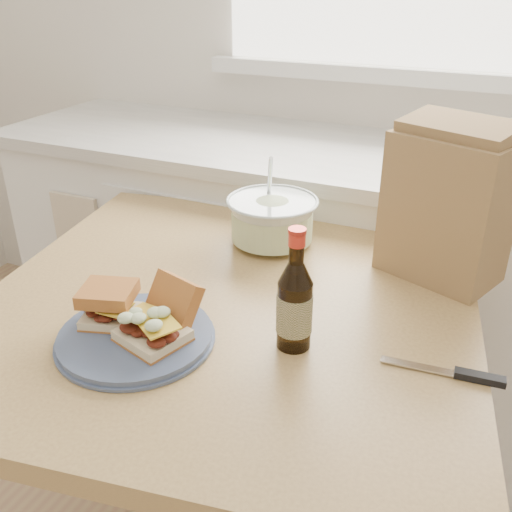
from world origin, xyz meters
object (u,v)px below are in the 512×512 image
at_px(dining_table, 230,344).
at_px(paper_bag, 447,208).
at_px(plate, 136,337).
at_px(coleslaw_bowl, 272,222).
at_px(beer_bottle, 295,304).

relative_size(dining_table, paper_bag, 3.66).
xyz_separation_m(dining_table, paper_bag, (0.38, 0.28, 0.28)).
xyz_separation_m(plate, coleslaw_bowl, (0.07, 0.48, 0.05)).
distance_m(plate, paper_bag, 0.69).
height_order(coleslaw_bowl, beer_bottle, beer_bottle).
height_order(plate, beer_bottle, beer_bottle).
distance_m(plate, coleslaw_bowl, 0.49).
bearing_deg(coleslaw_bowl, dining_table, -86.64).
height_order(dining_table, beer_bottle, beer_bottle).
distance_m(dining_table, beer_bottle, 0.30).
distance_m(coleslaw_bowl, beer_bottle, 0.42).
relative_size(plate, paper_bag, 0.90).
bearing_deg(plate, coleslaw_bowl, 82.09).
distance_m(dining_table, coleslaw_bowl, 0.32).
height_order(beer_bottle, paper_bag, paper_bag).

